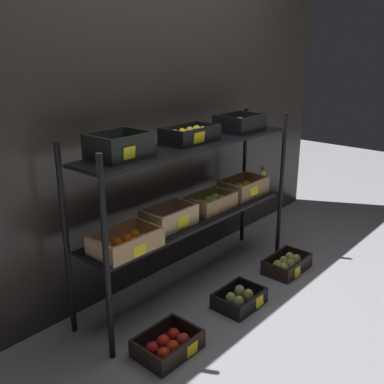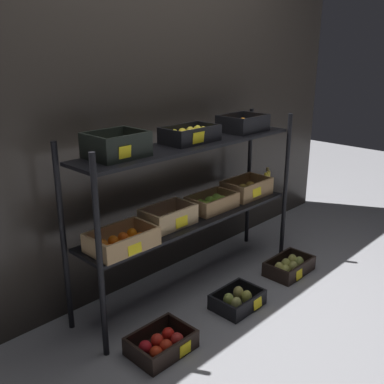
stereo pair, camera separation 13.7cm
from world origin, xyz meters
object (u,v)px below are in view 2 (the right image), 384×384
at_px(crate_ground_pear, 238,300).
at_px(crate_ground_center_pear, 289,267).
at_px(crate_ground_apple_red, 162,344).
at_px(display_rack, 193,183).

bearing_deg(crate_ground_pear, crate_ground_center_pear, 0.66).
relative_size(crate_ground_apple_red, crate_ground_center_pear, 0.93).
height_order(crate_ground_apple_red, crate_ground_pear, crate_ground_apple_red).
height_order(display_rack, crate_ground_pear, display_rack).
bearing_deg(display_rack, crate_ground_center_pear, -33.00).
distance_m(crate_ground_pear, crate_ground_center_pear, 0.61).
xyz_separation_m(crate_ground_pear, crate_ground_center_pear, (0.61, 0.01, 0.00)).
bearing_deg(crate_ground_apple_red, crate_ground_pear, -2.44).
relative_size(crate_ground_pear, crate_ground_center_pear, 0.86).
bearing_deg(crate_ground_pear, crate_ground_apple_red, 177.56).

